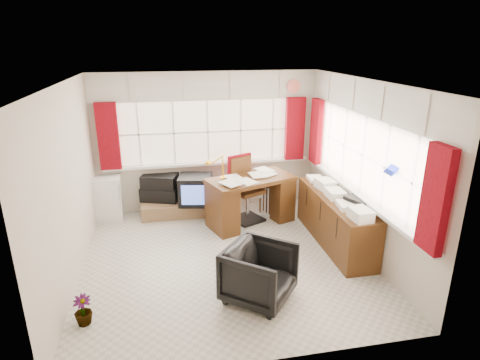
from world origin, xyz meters
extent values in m
plane|color=beige|center=(0.00, 0.00, 0.00)|extent=(4.00, 4.00, 0.00)
plane|color=beige|center=(0.00, 2.00, 1.25)|extent=(4.00, 0.00, 4.00)
plane|color=beige|center=(0.00, -2.00, 1.25)|extent=(4.00, 0.00, 4.00)
plane|color=beige|center=(-2.00, 0.00, 1.25)|extent=(0.00, 4.00, 4.00)
plane|color=beige|center=(2.00, 0.00, 1.25)|extent=(0.00, 4.00, 4.00)
plane|color=white|center=(0.00, 0.00, 2.50)|extent=(4.00, 4.00, 0.00)
plane|color=#FCE3C7|center=(0.00, 1.98, 1.45)|extent=(3.60, 0.00, 3.60)
cube|color=white|center=(0.00, 1.94, 0.87)|extent=(3.70, 0.12, 0.05)
cube|color=white|center=(-1.20, 1.97, 1.45)|extent=(0.03, 0.02, 1.10)
cube|color=white|center=(-0.60, 1.97, 1.45)|extent=(0.03, 0.02, 1.10)
cube|color=white|center=(0.00, 1.97, 1.45)|extent=(0.03, 0.02, 1.10)
cube|color=white|center=(0.60, 1.97, 1.45)|extent=(0.03, 0.02, 1.10)
cube|color=white|center=(1.20, 1.97, 1.45)|extent=(0.03, 0.02, 1.10)
plane|color=#FCE3C7|center=(1.98, 0.00, 1.45)|extent=(0.00, 3.60, 3.60)
cube|color=white|center=(1.94, 0.00, 0.87)|extent=(0.12, 3.70, 0.05)
cube|color=white|center=(1.97, -1.20, 1.45)|extent=(0.02, 0.03, 1.10)
cube|color=white|center=(1.97, -0.60, 1.45)|extent=(0.02, 0.03, 1.10)
cube|color=white|center=(1.97, 0.00, 1.45)|extent=(0.02, 0.03, 1.10)
cube|color=white|center=(1.97, 0.60, 1.45)|extent=(0.02, 0.03, 1.10)
cube|color=white|center=(1.97, 1.20, 1.45)|extent=(0.02, 0.03, 1.10)
cube|color=maroon|center=(-1.70, 1.90, 1.46)|extent=(0.35, 0.10, 1.15)
cube|color=maroon|center=(1.60, 1.90, 1.46)|extent=(0.35, 0.10, 1.15)
cube|color=maroon|center=(1.90, 1.60, 1.46)|extent=(0.10, 0.35, 1.15)
cube|color=maroon|center=(1.90, -1.70, 1.46)|extent=(0.10, 0.35, 1.15)
cube|color=silver|center=(0.00, 1.96, 2.25)|extent=(3.95, 0.08, 0.48)
cube|color=silver|center=(1.96, 0.00, 2.25)|extent=(0.08, 3.95, 0.48)
cube|color=#4D2E12|center=(0.61, 1.13, 0.79)|extent=(1.59, 1.14, 0.07)
cube|color=#4D2E12|center=(0.09, 0.95, 0.38)|extent=(0.52, 0.71, 0.76)
cube|color=#4D2E12|center=(1.13, 1.31, 0.38)|extent=(0.52, 0.71, 0.76)
cube|color=white|center=(0.61, 1.13, 0.84)|extent=(0.34, 0.39, 0.02)
cube|color=white|center=(0.61, 1.13, 0.84)|extent=(0.34, 0.39, 0.02)
cube|color=white|center=(0.61, 1.13, 0.85)|extent=(0.34, 0.39, 0.02)
cube|color=white|center=(0.61, 1.13, 0.85)|extent=(0.34, 0.39, 0.02)
cube|color=white|center=(0.61, 1.13, 0.85)|extent=(0.34, 0.39, 0.02)
cube|color=white|center=(0.61, 1.13, 0.86)|extent=(0.34, 0.39, 0.02)
cylinder|color=#E9AF09|center=(0.14, 1.20, 0.84)|extent=(0.09, 0.09, 0.02)
cylinder|color=#E9AF09|center=(0.14, 1.20, 1.01)|extent=(0.02, 0.02, 0.35)
cone|color=#E9AF09|center=(0.14, 1.20, 1.15)|extent=(0.17, 0.16, 0.14)
cube|color=black|center=(0.58, 1.25, 0.02)|extent=(0.63, 0.63, 0.04)
cylinder|color=silver|center=(0.58, 1.25, 0.28)|extent=(0.06, 0.06, 0.55)
cube|color=#4D2E12|center=(0.58, 1.25, 0.55)|extent=(0.61, 0.60, 0.06)
cube|color=#4D2E12|center=(0.48, 1.46, 0.85)|extent=(0.41, 0.23, 0.53)
cube|color=maroon|center=(0.48, 1.46, 0.87)|extent=(0.45, 0.25, 0.55)
imported|color=black|center=(0.24, -0.99, 0.35)|extent=(1.06, 1.06, 0.70)
cube|color=white|center=(1.02, 1.30, 0.04)|extent=(0.40, 0.27, 0.07)
cube|color=white|center=(0.87, 1.36, 0.32)|extent=(0.06, 0.11, 0.48)
cube|color=white|center=(0.92, 1.34, 0.32)|extent=(0.06, 0.11, 0.48)
cube|color=white|center=(0.97, 1.32, 0.32)|extent=(0.06, 0.11, 0.48)
cube|color=white|center=(1.02, 1.30, 0.32)|extent=(0.06, 0.11, 0.48)
cube|color=white|center=(1.07, 1.28, 0.32)|extent=(0.06, 0.11, 0.48)
cube|color=white|center=(1.13, 1.26, 0.32)|extent=(0.06, 0.11, 0.48)
cube|color=white|center=(1.18, 1.24, 0.32)|extent=(0.06, 0.11, 0.48)
cube|color=#4D2E12|center=(1.73, 0.20, 0.38)|extent=(0.50, 2.00, 0.75)
cube|color=white|center=(1.70, -0.60, 0.80)|extent=(0.24, 0.32, 0.10)
cube|color=white|center=(1.70, -0.20, 0.80)|extent=(0.24, 0.32, 0.10)
cube|color=white|center=(1.70, 0.20, 0.80)|extent=(0.24, 0.32, 0.10)
cube|color=white|center=(1.70, 0.60, 0.80)|extent=(0.24, 0.32, 0.10)
cube|color=white|center=(1.70, 1.00, 0.80)|extent=(0.24, 0.32, 0.10)
cube|color=black|center=(1.91, -0.18, 0.81)|extent=(0.42, 0.47, 0.13)
cube|color=#926E49|center=(-0.55, 1.72, 0.12)|extent=(1.40, 0.50, 0.25)
cube|color=black|center=(-0.29, 1.60, 0.51)|extent=(0.65, 0.61, 0.51)
cube|color=#5172E7|center=(-0.34, 1.34, 0.51)|extent=(0.43, 0.10, 0.35)
cube|color=black|center=(-0.90, 1.90, 0.37)|extent=(0.76, 0.61, 0.24)
cube|color=black|center=(-0.90, 1.90, 0.61)|extent=(0.70, 0.57, 0.23)
cube|color=white|center=(-1.80, 1.80, 0.39)|extent=(0.48, 0.48, 0.77)
cube|color=silver|center=(-1.58, 1.58, 0.50)|extent=(0.02, 0.02, 0.41)
imported|color=white|center=(-0.51, 1.73, 0.13)|extent=(0.12, 0.12, 0.27)
imported|color=#8ACECB|center=(0.14, 0.75, 0.09)|extent=(0.09, 0.09, 0.18)
imported|color=black|center=(-1.78, -1.08, 0.18)|extent=(0.22, 0.22, 0.35)
camera|label=1|loc=(-0.79, -5.04, 2.99)|focal=30.00mm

